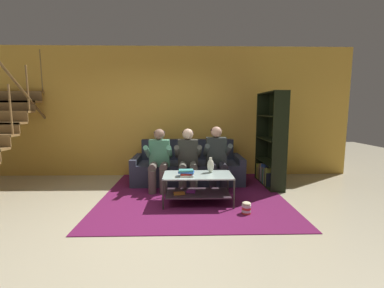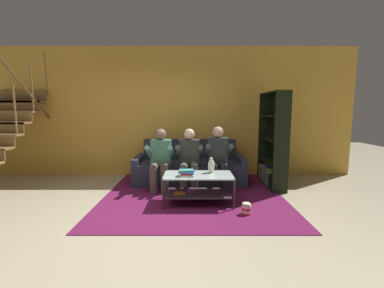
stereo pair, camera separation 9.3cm
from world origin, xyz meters
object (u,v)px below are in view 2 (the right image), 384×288
Objects in this scene: person_seated_middle at (188,157)px; vase at (210,166)px; person_seated_left at (159,157)px; bookshelf at (272,151)px; person_seated_right at (217,156)px; couch at (189,168)px; coffee_table at (197,184)px; popcorn_tub at (245,208)px; book_stack at (186,173)px.

person_seated_middle reaches higher than vase.
person_seated_left is 0.62× the size of bookshelf.
person_seated_right is (0.55, 0.00, 0.02)m from person_seated_middle.
person_seated_left is 1.00× the size of person_seated_middle.
couch is 1.28m from coffee_table.
person_seated_middle reaches higher than popcorn_tub.
couch is at bearing 115.68° from popcorn_tub.
bookshelf is at bearing 60.99° from popcorn_tub.
coffee_table is 5.95× the size of popcorn_tub.
person_seated_left is at bearing -136.09° from couch.
bookshelf reaches higher than book_stack.
couch is at bearing 107.89° from vase.
couch is 1.40m from book_stack.
person_seated_middle is 4.56× the size of vase.
person_seated_left is at bearing 145.98° from vase.
couch is at bearing 172.49° from bookshelf.
person_seated_left reaches higher than vase.
bookshelf reaches higher than person_seated_left.
bookshelf is at bearing -7.51° from couch.
coffee_table is at bearing -118.09° from person_seated_right.
book_stack is at bearing 157.31° from popcorn_tub.
person_seated_right reaches higher than popcorn_tub.
person_seated_left is 0.96× the size of person_seated_right.
popcorn_tub is (0.47, -0.60, -0.50)m from vase.
person_seated_right is (1.09, 0.00, 0.02)m from person_seated_left.
popcorn_tub is (1.38, -1.22, -0.54)m from person_seated_left.
bookshelf reaches higher than vase.
popcorn_tub is at bearing -64.32° from couch.
vase is (0.37, -0.62, -0.04)m from person_seated_middle.
bookshelf is 1.84m from popcorn_tub.
vase is 0.91m from popcorn_tub.
person_seated_middle is 1.57m from popcorn_tub.
popcorn_tub is at bearing -22.69° from book_stack.
bookshelf reaches higher than couch.
person_seated_left is (-0.55, -0.52, 0.34)m from couch.
person_seated_right is at bearing 74.12° from vase.
person_seated_right reaches higher than couch.
bookshelf is (1.31, 0.92, 0.09)m from vase.
couch is 1.95× the size of person_seated_middle.
couch is 0.84m from person_seated_right.
person_seated_left is 4.51× the size of book_stack.
bookshelf is 10.00× the size of popcorn_tub.
person_seated_middle is 6.22× the size of popcorn_tub.
vase is (0.91, -0.62, -0.03)m from person_seated_left.
bookshelf is at bearing 34.40° from coffee_table.
book_stack is at bearing -92.26° from person_seated_middle.
person_seated_right is 1.17m from bookshelf.
person_seated_right is 1.37m from popcorn_tub.
couch is 1.74m from bookshelf.
coffee_table is at bearing 146.03° from popcorn_tub.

